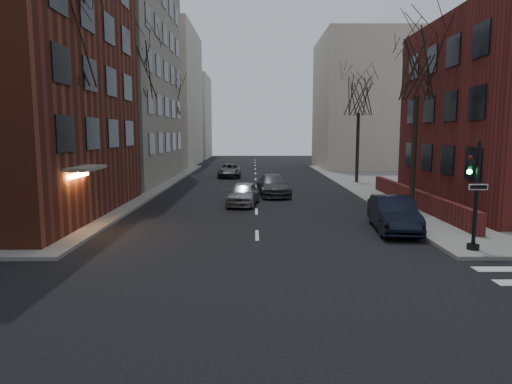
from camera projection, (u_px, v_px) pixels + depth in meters
building_left_tan at (61, 22)px, 39.81m from camera, size 18.00×18.00×28.00m
low_wall_right at (414, 198)px, 26.77m from camera, size 0.35×16.00×1.00m
building_distant_la at (144, 98)px, 61.29m from camera, size 14.00×16.00×18.00m
building_distant_ra at (376, 103)px, 56.57m from camera, size 14.00×14.00×16.00m
building_distant_lb at (180, 117)px, 78.41m from camera, size 10.00×12.00×14.00m
traffic_signal at (474, 203)px, 16.68m from camera, size 0.76×0.44×4.00m
tree_left_a at (64, 44)px, 20.73m from camera, size 4.18×4.18×10.26m
tree_left_b at (133, 70)px, 32.57m from camera, size 4.40×4.40×10.80m
tree_left_c at (169, 97)px, 46.56m from camera, size 3.96×3.96×9.72m
tree_right_a at (418, 66)px, 24.82m from camera, size 3.96×3.96×9.72m
tree_right_b at (359, 95)px, 38.75m from camera, size 3.74×3.74×9.18m
streetlamp_near at (128, 136)px, 29.21m from camera, size 0.36×0.36×6.28m
streetlamp_far at (179, 134)px, 49.04m from camera, size 0.36×0.36×6.28m
parked_sedan at (394, 214)px, 20.65m from camera, size 2.09×4.92×1.58m
car_lane_silver at (243, 194)px, 28.07m from camera, size 2.19×4.34×1.42m
car_lane_gray at (273, 185)px, 32.21m from camera, size 2.51×5.23×1.47m
car_lane_far at (230, 170)px, 45.54m from camera, size 2.34×4.89×1.35m
sandwich_board at (390, 203)px, 24.93m from camera, size 0.45×0.60×0.91m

